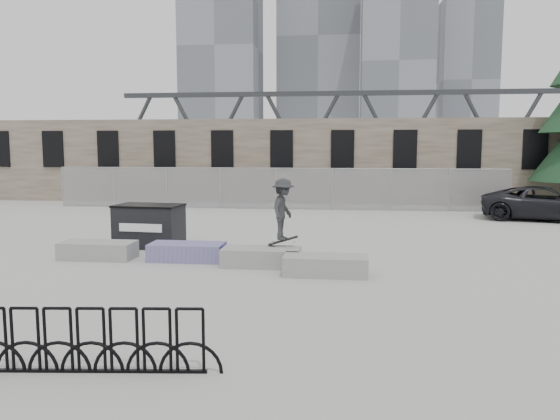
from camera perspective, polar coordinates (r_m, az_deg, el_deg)
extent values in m
plane|color=#A2A39E|center=(14.54, -6.59, -5.55)|extent=(120.00, 120.00, 0.00)
cube|color=#685A4C|center=(30.27, 0.45, 5.16)|extent=(36.00, 2.50, 4.50)
cube|color=black|center=(34.67, -27.26, 5.69)|extent=(1.20, 0.12, 2.00)
cube|color=black|center=(33.00, -22.62, 5.90)|extent=(1.20, 0.12, 2.00)
cube|color=black|center=(31.56, -17.52, 6.09)|extent=(1.20, 0.12, 2.00)
cube|color=black|center=(30.39, -11.97, 6.24)|extent=(1.20, 0.12, 2.00)
cube|color=black|center=(29.53, -6.04, 6.34)|extent=(1.20, 0.12, 2.00)
cube|color=black|center=(28.99, 0.18, 6.37)|extent=(1.20, 0.12, 2.00)
cube|color=black|center=(28.80, 6.55, 6.33)|extent=(1.20, 0.12, 2.00)
cube|color=black|center=(28.97, 12.93, 6.20)|extent=(1.20, 0.12, 2.00)
cube|color=black|center=(29.49, 19.16, 6.01)|extent=(1.20, 0.12, 2.00)
cube|color=black|center=(30.33, 25.10, 5.76)|extent=(1.20, 0.12, 2.00)
cylinder|color=gray|center=(30.03, -21.76, 2.28)|extent=(0.06, 0.06, 2.00)
cylinder|color=gray|center=(28.82, -16.95, 2.30)|extent=(0.06, 0.06, 2.00)
cylinder|color=gray|center=(27.83, -11.75, 2.30)|extent=(0.06, 0.06, 2.00)
cylinder|color=gray|center=(27.09, -6.22, 2.28)|extent=(0.06, 0.06, 2.00)
cylinder|color=gray|center=(26.61, -0.43, 2.24)|extent=(0.06, 0.06, 2.00)
cylinder|color=gray|center=(26.41, 5.50, 2.18)|extent=(0.06, 0.06, 2.00)
cylinder|color=gray|center=(26.50, 11.46, 2.09)|extent=(0.06, 0.06, 2.00)
cylinder|color=gray|center=(26.87, 17.32, 1.98)|extent=(0.06, 0.06, 2.00)
cylinder|color=gray|center=(27.51, 22.96, 1.86)|extent=(0.06, 0.06, 2.00)
cube|color=#99999E|center=(26.61, -0.43, 2.24)|extent=(22.00, 0.02, 2.00)
cylinder|color=gray|center=(26.55, -0.44, 4.40)|extent=(22.00, 0.04, 0.04)
cube|color=#959592|center=(15.80, -18.48, -4.01)|extent=(2.00, 0.90, 0.47)
cube|color=#2D471E|center=(15.76, -18.51, -3.38)|extent=(1.76, 0.66, 0.10)
cube|color=#3A3194|center=(14.97, -9.70, -4.33)|extent=(2.00, 0.90, 0.47)
cube|color=#2D471E|center=(14.94, -9.71, -3.67)|extent=(1.76, 0.66, 0.10)
cube|color=#959592|center=(14.09, -1.97, -4.93)|extent=(2.00, 0.90, 0.47)
cube|color=#2D471E|center=(14.06, -1.97, -4.23)|extent=(1.76, 0.66, 0.10)
cube|color=#959592|center=(13.17, 4.78, -5.78)|extent=(2.00, 0.90, 0.47)
cube|color=#2D471E|center=(13.13, 4.79, -5.04)|extent=(1.76, 0.66, 0.10)
cube|color=black|center=(17.15, -13.50, -1.69)|extent=(2.03, 1.32, 1.26)
cube|color=black|center=(17.07, -13.56, 0.46)|extent=(2.08, 1.38, 0.06)
cube|color=white|center=(16.61, -14.38, -1.81)|extent=(1.35, 0.14, 0.24)
cube|color=black|center=(8.43, -23.48, -15.14)|extent=(4.48, 0.53, 0.04)
torus|color=black|center=(8.38, -25.05, -12.23)|extent=(0.89, 0.14, 0.89)
torus|color=black|center=(8.20, -22.15, -12.51)|extent=(0.89, 0.14, 0.89)
torus|color=black|center=(8.04, -19.12, -12.77)|extent=(0.89, 0.14, 0.89)
torus|color=black|center=(7.90, -15.97, -13.00)|extent=(0.89, 0.14, 0.89)
torus|color=black|center=(7.79, -12.71, -13.20)|extent=(0.89, 0.14, 0.89)
torus|color=black|center=(7.70, -9.37, -13.36)|extent=(0.89, 0.14, 0.89)
cube|color=slate|center=(107.90, -6.10, 16.25)|extent=(14.00, 12.00, 42.00)
cube|color=slate|center=(115.85, 4.17, 17.12)|extent=(16.00, 14.00, 48.00)
cube|color=slate|center=(100.18, 12.02, 14.58)|extent=(12.00, 12.00, 34.00)
cube|color=slate|center=(111.80, 18.85, 12.50)|extent=(10.00, 10.00, 30.00)
cube|color=#2D3033|center=(69.16, 12.37, 7.34)|extent=(70.00, 3.00, 1.20)
cube|color=#2D3033|center=(69.45, 12.49, 11.88)|extent=(70.00, 0.60, 0.60)
cube|color=gray|center=(72.67, -12.05, 5.73)|extent=(2.00, 3.00, 4.00)
imported|color=black|center=(25.19, 25.97, 0.62)|extent=(5.44, 3.43, 1.40)
imported|color=#2A2A2C|center=(14.18, 0.33, 0.09)|extent=(0.78, 1.13, 1.60)
cube|color=black|center=(14.30, 0.33, -3.21)|extent=(0.80, 0.31, 0.25)
cylinder|color=beige|center=(14.28, -0.82, -3.44)|extent=(0.06, 0.03, 0.06)
cylinder|color=beige|center=(14.41, -0.75, -3.34)|extent=(0.06, 0.03, 0.06)
cylinder|color=beige|center=(14.22, 1.42, -3.48)|extent=(0.06, 0.03, 0.06)
cylinder|color=beige|center=(14.35, 1.47, -3.38)|extent=(0.06, 0.03, 0.06)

